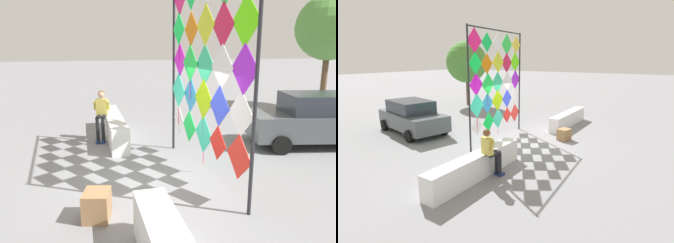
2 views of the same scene
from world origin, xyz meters
The scene contains 7 objects.
ground centered at (0.00, 0.00, 0.00)m, with size 120.00×120.00×0.00m, color gray.
plaza_ledge_left centered at (-3.95, -0.55, 0.38)m, with size 4.03×0.52×0.76m, color white.
kite_display_rack centered at (-0.25, 1.21, 2.73)m, with size 4.28×0.35×4.83m.
seated_vendor centered at (-3.78, -0.95, 0.96)m, with size 0.75×0.55×1.61m.
parked_car centered at (-1.61, 5.48, 0.82)m, with size 2.67×4.43×1.61m.
cardboard_box_large centered at (1.29, -1.36, 0.26)m, with size 0.56×0.45×0.52m, color #9E754C.
tree_far_right centered at (-6.59, 9.55, 3.81)m, with size 3.02×3.02×5.35m.
Camera 1 is at (6.82, -1.48, 3.04)m, focal length 35.30 mm.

